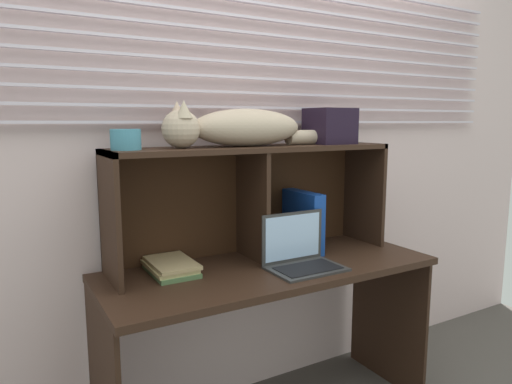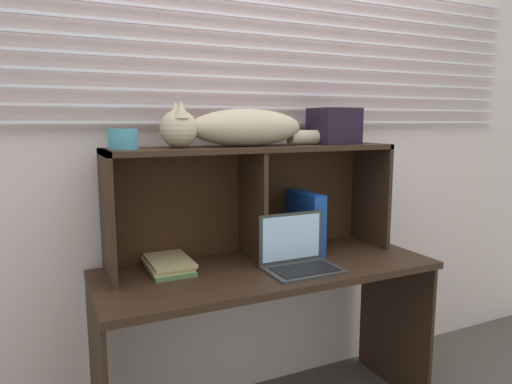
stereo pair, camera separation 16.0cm
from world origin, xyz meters
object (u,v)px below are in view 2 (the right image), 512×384
object	(u,v)px
binder_upright	(305,222)
small_basket	(123,139)
book_stack	(168,265)
storage_box	(334,126)
laptop	(299,257)
cat	(239,128)

from	to	relation	value
binder_upright	small_basket	xyz separation A→B (m)	(-0.81, 0.00, 0.40)
book_stack	storage_box	world-z (taller)	storage_box
laptop	storage_box	world-z (taller)	storage_box
laptop	book_stack	size ratio (longest dim) A/B	1.16
cat	laptop	xyz separation A→B (m)	(0.18, -0.21, -0.53)
book_stack	cat	bearing A→B (deg)	-0.08
binder_upright	book_stack	size ratio (longest dim) A/B	1.08
binder_upright	book_stack	world-z (taller)	binder_upright
binder_upright	book_stack	bearing A→B (deg)	179.96
binder_upright	book_stack	distance (m)	0.66
binder_upright	cat	bearing A→B (deg)	180.00
binder_upright	book_stack	xyz separation A→B (m)	(-0.65, 0.00, -0.12)
cat	storage_box	world-z (taller)	cat
book_stack	small_basket	xyz separation A→B (m)	(-0.16, -0.00, 0.52)
laptop	storage_box	bearing A→B (deg)	34.22
cat	laptop	distance (m)	0.60
book_stack	small_basket	size ratio (longest dim) A/B	2.35
binder_upright	laptop	bearing A→B (deg)	-127.02
cat	book_stack	distance (m)	0.64
storage_box	binder_upright	bearing A→B (deg)	180.00
storage_box	book_stack	bearing A→B (deg)	179.97
book_stack	binder_upright	bearing A→B (deg)	-0.04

